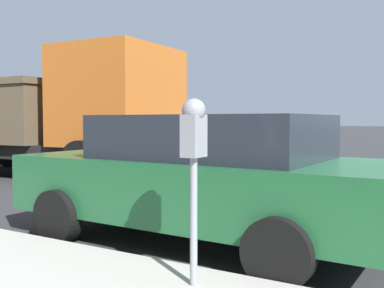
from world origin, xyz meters
TOP-DOWN VIEW (x-y plane):
  - ground_plane at (0.00, 0.00)m, footprint 220.00×220.00m
  - parking_meter at (-2.62, 0.18)m, footprint 0.21×0.19m
  - car_green at (-1.06, 0.97)m, footprint 2.26×4.51m
  - dump_truck at (2.35, 7.63)m, footprint 3.04×7.64m

SIDE VIEW (x-z plane):
  - ground_plane at x=0.00m, z-range 0.00..0.00m
  - car_green at x=-1.06m, z-range 0.04..1.56m
  - parking_meter at x=-2.62m, z-range 0.52..2.03m
  - dump_truck at x=2.35m, z-range 0.02..3.14m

